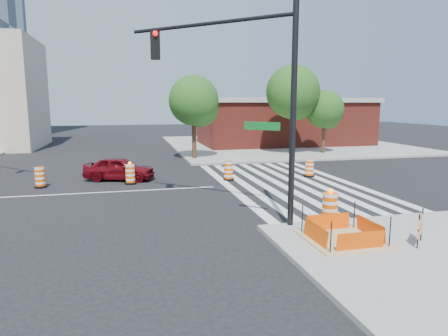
% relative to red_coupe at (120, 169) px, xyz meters
% --- Properties ---
extents(ground, '(120.00, 120.00, 0.00)m').
position_rel_red_coupe_xyz_m(ground, '(-2.45, -2.94, -0.64)').
color(ground, black).
rests_on(ground, ground).
extents(sidewalk_ne, '(22.00, 22.00, 0.15)m').
position_rel_red_coupe_xyz_m(sidewalk_ne, '(15.55, 15.06, -0.56)').
color(sidewalk_ne, gray).
rests_on(sidewalk_ne, ground).
extents(crosswalk_east, '(6.75, 13.50, 0.01)m').
position_rel_red_coupe_xyz_m(crosswalk_east, '(8.50, -2.94, -0.63)').
color(crosswalk_east, silver).
rests_on(crosswalk_east, ground).
extents(lane_centerline, '(14.00, 0.12, 0.01)m').
position_rel_red_coupe_xyz_m(lane_centerline, '(-2.45, -2.94, -0.63)').
color(lane_centerline, silver).
rests_on(lane_centerline, ground).
extents(excavation_pit, '(2.20, 2.20, 0.90)m').
position_rel_red_coupe_xyz_m(excavation_pit, '(6.55, -11.94, -0.42)').
color(excavation_pit, tan).
rests_on(excavation_pit, ground).
extents(brick_storefront, '(16.50, 8.50, 4.60)m').
position_rel_red_coupe_xyz_m(brick_storefront, '(15.55, 15.06, 1.68)').
color(brick_storefront, maroon).
rests_on(brick_storefront, ground).
extents(red_coupe, '(4.03, 2.53, 1.28)m').
position_rel_red_coupe_xyz_m(red_coupe, '(0.00, 0.00, 0.00)').
color(red_coupe, '#5E080F').
rests_on(red_coupe, ground).
extents(signal_pole_se, '(4.86, 4.59, 8.64)m').
position_rel_red_coupe_xyz_m(signal_pole_se, '(4.32, -8.91, 4.65)').
color(signal_pole_se, black).
rests_on(signal_pole_se, ground).
extents(pit_drum, '(0.62, 0.62, 1.22)m').
position_rel_red_coupe_xyz_m(pit_drum, '(6.92, -10.41, 0.02)').
color(pit_drum, black).
rests_on(pit_drum, ground).
extents(barricade, '(0.63, 0.60, 0.98)m').
position_rel_red_coupe_xyz_m(barricade, '(8.48, -12.77, 0.05)').
color(barricade, '#FB5605').
rests_on(barricade, ground).
extents(tree_north_c, '(3.62, 3.60, 6.11)m').
position_rel_red_coupe_xyz_m(tree_north_c, '(5.26, 6.71, 3.46)').
color(tree_north_c, '#382314').
rests_on(tree_north_c, ground).
extents(tree_north_d, '(4.16, 4.16, 7.08)m').
position_rel_red_coupe_xyz_m(tree_north_d, '(13.16, 7.35, 4.11)').
color(tree_north_d, '#382314').
rests_on(tree_north_d, ground).
extents(tree_north_e, '(3.09, 3.05, 5.18)m').
position_rel_red_coupe_xyz_m(tree_north_e, '(15.95, 7.41, 2.84)').
color(tree_north_e, '#382314').
rests_on(tree_north_e, ground).
extents(median_drum_2, '(0.60, 0.60, 1.02)m').
position_rel_red_coupe_xyz_m(median_drum_2, '(-3.79, -1.09, -0.16)').
color(median_drum_2, black).
rests_on(median_drum_2, ground).
extents(median_drum_3, '(0.60, 0.60, 1.18)m').
position_rel_red_coupe_xyz_m(median_drum_3, '(0.55, -1.25, -0.15)').
color(median_drum_3, black).
rests_on(median_drum_3, ground).
extents(median_drum_4, '(0.60, 0.60, 1.02)m').
position_rel_red_coupe_xyz_m(median_drum_4, '(5.74, -1.43, -0.16)').
color(median_drum_4, black).
rests_on(median_drum_4, ground).
extents(median_drum_5, '(0.60, 0.60, 1.02)m').
position_rel_red_coupe_xyz_m(median_drum_5, '(10.47, -1.50, -0.16)').
color(median_drum_5, black).
rests_on(median_drum_5, ground).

